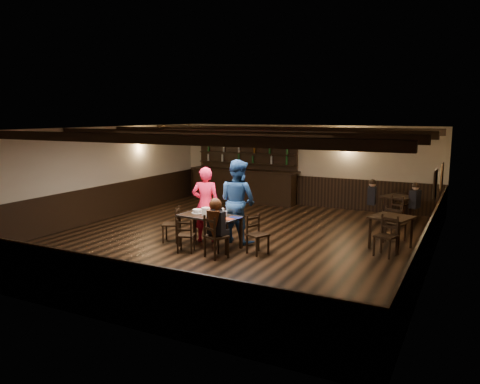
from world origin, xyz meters
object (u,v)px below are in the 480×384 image
at_px(dining_table, 210,220).
at_px(chair_near_right, 213,233).
at_px(cake, 198,211).
at_px(chair_near_left, 185,233).
at_px(bar_counter, 245,181).
at_px(man_blue, 238,201).
at_px(woman_pink, 206,204).

distance_m(dining_table, chair_near_right, 0.85).
bearing_deg(cake, chair_near_left, -79.46).
relative_size(cake, bar_counter, 0.07).
height_order(man_blue, bar_counter, bar_counter).
bearing_deg(dining_table, chair_near_right, -54.10).
bearing_deg(cake, dining_table, -17.70).
height_order(chair_near_left, chair_near_right, chair_near_right).
bearing_deg(chair_near_left, woman_pink, 96.10).
height_order(dining_table, cake, cake).
bearing_deg(chair_near_left, man_blue, 65.31).
bearing_deg(chair_near_right, chair_near_left, 175.96).
distance_m(dining_table, cake, 0.44).
bearing_deg(man_blue, dining_table, 80.62).
distance_m(chair_near_left, bar_counter, 6.44).
bearing_deg(chair_near_right, man_blue, 95.52).
bearing_deg(woman_pink, dining_table, 107.13).
bearing_deg(dining_table, cake, 162.30).
bearing_deg(bar_counter, dining_table, -71.35).
distance_m(chair_near_left, man_blue, 1.58).
bearing_deg(bar_counter, cake, -74.78).
bearing_deg(man_blue, chair_near_right, 112.50).
bearing_deg(bar_counter, man_blue, -65.29).
relative_size(chair_near_left, bar_counter, 0.19).
xyz_separation_m(chair_near_left, cake, (-0.14, 0.75, 0.34)).
bearing_deg(cake, woman_pink, 85.54).
relative_size(chair_near_right, bar_counter, 0.23).
bearing_deg(dining_table, bar_counter, 108.65).
distance_m(dining_table, woman_pink, 0.64).
distance_m(chair_near_left, chair_near_right, 0.76).
bearing_deg(dining_table, chair_near_left, -112.74).
relative_size(chair_near_right, cake, 3.27).
distance_m(woman_pink, cake, 0.34).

